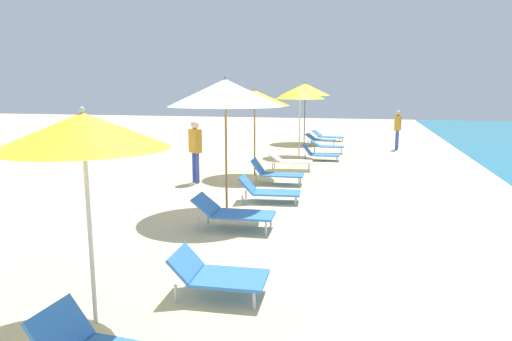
{
  "coord_description": "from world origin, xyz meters",
  "views": [
    {
      "loc": [
        1.99,
        4.43,
        2.6
      ],
      "look_at": [
        0.1,
        12.01,
        1.2
      ],
      "focal_mm": 31.65,
      "sensor_mm": 36.0,
      "label": 1
    }
  ],
  "objects_px": {
    "umbrella_fourth": "(225,93)",
    "person_walking_near": "(398,126)",
    "lounger_fourth_inland": "(233,212)",
    "lounger_fourth_shoreside": "(268,190)",
    "person_walking_mid": "(195,145)",
    "umbrella_third": "(83,131)",
    "lounger_sixth_shoreside": "(327,146)",
    "umbrella_farthest": "(305,90)",
    "lounger_farthest_shoreside": "(327,136)",
    "lounger_sixth_inland": "(320,153)",
    "lounger_farthest_inland": "(320,139)",
    "lounger_third_shoreside": "(217,274)",
    "lounger_fifth_inland": "(275,172)",
    "umbrella_fifth": "(255,98)",
    "lounger_fifth_shoreside": "(290,160)",
    "umbrella_sixth": "(300,92)"
  },
  "relations": [
    {
      "from": "lounger_fifth_shoreside",
      "to": "umbrella_third",
      "type": "bearing_deg",
      "value": -97.69
    },
    {
      "from": "umbrella_farthest",
      "to": "lounger_farthest_inland",
      "type": "xyz_separation_m",
      "value": [
        0.9,
        -1.06,
        -2.3
      ]
    },
    {
      "from": "umbrella_third",
      "to": "umbrella_fifth",
      "type": "xyz_separation_m",
      "value": [
        -0.45,
        9.14,
        0.18
      ]
    },
    {
      "from": "umbrella_fifth",
      "to": "person_walking_mid",
      "type": "height_order",
      "value": "umbrella_fifth"
    },
    {
      "from": "lounger_farthest_shoreside",
      "to": "lounger_farthest_inland",
      "type": "relative_size",
      "value": 1.17
    },
    {
      "from": "lounger_third_shoreside",
      "to": "lounger_fourth_shoreside",
      "type": "distance_m",
      "value": 4.99
    },
    {
      "from": "umbrella_fourth",
      "to": "lounger_fourth_shoreside",
      "type": "relative_size",
      "value": 1.94
    },
    {
      "from": "umbrella_sixth",
      "to": "lounger_farthest_shoreside",
      "type": "xyz_separation_m",
      "value": [
        0.62,
        5.71,
        -2.26
      ]
    },
    {
      "from": "lounger_sixth_shoreside",
      "to": "person_walking_mid",
      "type": "bearing_deg",
      "value": -118.06
    },
    {
      "from": "umbrella_fourth",
      "to": "person_walking_near",
      "type": "height_order",
      "value": "umbrella_fourth"
    },
    {
      "from": "lounger_sixth_shoreside",
      "to": "umbrella_farthest",
      "type": "xyz_separation_m",
      "value": [
        -1.44,
        3.56,
        2.3
      ]
    },
    {
      "from": "lounger_sixth_shoreside",
      "to": "person_walking_near",
      "type": "xyz_separation_m",
      "value": [
        2.89,
        1.97,
        0.73
      ]
    },
    {
      "from": "lounger_fifth_inland",
      "to": "lounger_fourth_inland",
      "type": "bearing_deg",
      "value": -92.63
    },
    {
      "from": "lounger_fourth_shoreside",
      "to": "lounger_farthest_shoreside",
      "type": "height_order",
      "value": "lounger_fourth_shoreside"
    },
    {
      "from": "lounger_farthest_shoreside",
      "to": "umbrella_farthest",
      "type": "bearing_deg",
      "value": -121.57
    },
    {
      "from": "lounger_fifth_shoreside",
      "to": "lounger_farthest_inland",
      "type": "height_order",
      "value": "lounger_fifth_shoreside"
    },
    {
      "from": "lounger_fourth_shoreside",
      "to": "person_walking_mid",
      "type": "relative_size",
      "value": 0.84
    },
    {
      "from": "lounger_fourth_shoreside",
      "to": "person_walking_mid",
      "type": "distance_m",
      "value": 3.09
    },
    {
      "from": "lounger_fourth_inland",
      "to": "lounger_fifth_shoreside",
      "type": "distance_m",
      "value": 6.59
    },
    {
      "from": "lounger_fourth_shoreside",
      "to": "umbrella_farthest",
      "type": "bearing_deg",
      "value": 87.59
    },
    {
      "from": "lounger_farthest_shoreside",
      "to": "umbrella_sixth",
      "type": "bearing_deg",
      "value": -86.21
    },
    {
      "from": "umbrella_fourth",
      "to": "lounger_fourth_shoreside",
      "type": "bearing_deg",
      "value": 57.63
    },
    {
      "from": "lounger_fourth_inland",
      "to": "lounger_fifth_shoreside",
      "type": "bearing_deg",
      "value": 87.12
    },
    {
      "from": "lounger_fourth_shoreside",
      "to": "umbrella_fifth",
      "type": "distance_m",
      "value": 3.97
    },
    {
      "from": "umbrella_sixth",
      "to": "umbrella_farthest",
      "type": "bearing_deg",
      "value": 95.45
    },
    {
      "from": "lounger_sixth_inland",
      "to": "lounger_farthest_shoreside",
      "type": "distance_m",
      "value": 6.71
    },
    {
      "from": "umbrella_fourth",
      "to": "umbrella_third",
      "type": "bearing_deg",
      "value": -90.0
    },
    {
      "from": "umbrella_fourth",
      "to": "lounger_sixth_shoreside",
      "type": "bearing_deg",
      "value": 82.63
    },
    {
      "from": "lounger_third_shoreside",
      "to": "umbrella_fifth",
      "type": "height_order",
      "value": "umbrella_fifth"
    },
    {
      "from": "umbrella_fourth",
      "to": "umbrella_sixth",
      "type": "height_order",
      "value": "umbrella_fourth"
    },
    {
      "from": "person_walking_near",
      "to": "person_walking_mid",
      "type": "height_order",
      "value": "person_walking_mid"
    },
    {
      "from": "lounger_third_shoreside",
      "to": "person_walking_near",
      "type": "distance_m",
      "value": 15.9
    },
    {
      "from": "lounger_sixth_inland",
      "to": "lounger_farthest_inland",
      "type": "relative_size",
      "value": 0.98
    },
    {
      "from": "lounger_fourth_inland",
      "to": "umbrella_fifth",
      "type": "distance_m",
      "value": 5.85
    },
    {
      "from": "lounger_third_shoreside",
      "to": "lounger_fourth_inland",
      "type": "distance_m",
      "value": 2.83
    },
    {
      "from": "umbrella_sixth",
      "to": "lounger_sixth_inland",
      "type": "bearing_deg",
      "value": -47.09
    },
    {
      "from": "lounger_third_shoreside",
      "to": "lounger_sixth_shoreside",
      "type": "relative_size",
      "value": 0.87
    },
    {
      "from": "lounger_farthest_inland",
      "to": "person_walking_mid",
      "type": "height_order",
      "value": "person_walking_mid"
    },
    {
      "from": "lounger_fourth_shoreside",
      "to": "lounger_sixth_shoreside",
      "type": "distance_m",
      "value": 8.67
    },
    {
      "from": "umbrella_fifth",
      "to": "lounger_fifth_shoreside",
      "type": "bearing_deg",
      "value": 53.05
    },
    {
      "from": "lounger_fourth_shoreside",
      "to": "lounger_sixth_shoreside",
      "type": "relative_size",
      "value": 1.05
    },
    {
      "from": "lounger_sixth_inland",
      "to": "lounger_farthest_inland",
      "type": "bearing_deg",
      "value": 93.48
    },
    {
      "from": "umbrella_fifth",
      "to": "person_walking_mid",
      "type": "distance_m",
      "value": 2.39
    },
    {
      "from": "lounger_sixth_inland",
      "to": "lounger_fifth_inland",
      "type": "bearing_deg",
      "value": -101.44
    },
    {
      "from": "lounger_fifth_shoreside",
      "to": "person_walking_mid",
      "type": "height_order",
      "value": "person_walking_mid"
    },
    {
      "from": "lounger_fourth_inland",
      "to": "lounger_fifth_inland",
      "type": "height_order",
      "value": "lounger_fifth_inland"
    },
    {
      "from": "lounger_third_shoreside",
      "to": "person_walking_near",
      "type": "bearing_deg",
      "value": 75.34
    },
    {
      "from": "umbrella_fourth",
      "to": "lounger_fourth_inland",
      "type": "xyz_separation_m",
      "value": [
        0.49,
        -1.14,
        -2.21
      ]
    },
    {
      "from": "umbrella_fourth",
      "to": "lounger_farthest_shoreside",
      "type": "xyz_separation_m",
      "value": [
        0.86,
        14.46,
        -2.29
      ]
    },
    {
      "from": "umbrella_fourth",
      "to": "lounger_fifth_inland",
      "type": "bearing_deg",
      "value": 81.96
    }
  ]
}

